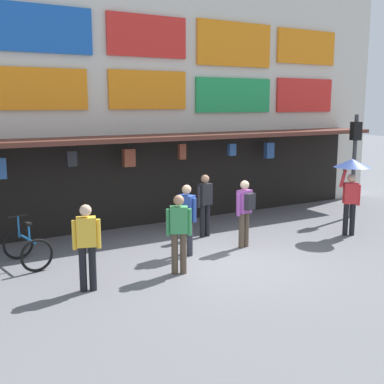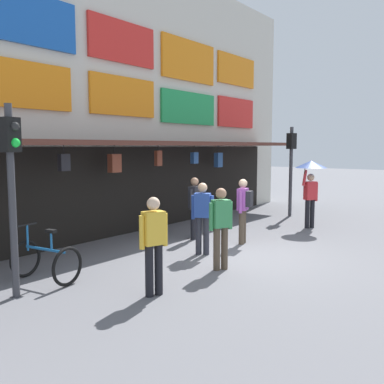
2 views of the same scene
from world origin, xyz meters
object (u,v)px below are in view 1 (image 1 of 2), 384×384
(pedestrian_in_purple, at_px, (245,209))
(pedestrian_with_umbrella, at_px, (352,175))
(traffic_light_far, at_px, (355,149))
(pedestrian_in_white, at_px, (179,230))
(pedestrian_in_green, at_px, (205,202))
(bicycle_parked, at_px, (27,248))
(pedestrian_in_yellow, at_px, (187,216))
(pedestrian_in_red, at_px, (87,243))

(pedestrian_in_purple, bearing_deg, pedestrian_with_umbrella, -9.14)
(traffic_light_far, bearing_deg, pedestrian_in_white, -165.76)
(pedestrian_in_white, xyz_separation_m, pedestrian_in_green, (1.99, 2.19, 0.00))
(bicycle_parked, height_order, pedestrian_in_yellow, pedestrian_in_yellow)
(bicycle_parked, bearing_deg, pedestrian_in_green, 0.47)
(traffic_light_far, relative_size, pedestrian_in_green, 1.90)
(traffic_light_far, bearing_deg, pedestrian_with_umbrella, -139.65)
(bicycle_parked, xyz_separation_m, pedestrian_with_umbrella, (8.07, -1.81, 1.25))
(pedestrian_in_white, xyz_separation_m, pedestrian_in_purple, (2.32, 0.85, 0.04))
(pedestrian_in_white, xyz_separation_m, pedestrian_in_red, (-1.95, 0.03, 0.00))
(pedestrian_in_purple, bearing_deg, pedestrian_in_red, -169.15)
(bicycle_parked, height_order, pedestrian_in_red, pedestrian_in_red)
(pedestrian_with_umbrella, bearing_deg, traffic_light_far, 40.35)
(traffic_light_far, height_order, pedestrian_in_purple, traffic_light_far)
(pedestrian_in_red, height_order, pedestrian_in_purple, same)
(traffic_light_far, distance_m, pedestrian_in_red, 9.37)
(pedestrian_in_yellow, relative_size, pedestrian_in_green, 1.00)
(pedestrian_in_white, bearing_deg, pedestrian_with_umbrella, 3.69)
(pedestrian_in_red, bearing_deg, pedestrian_in_green, 28.71)
(pedestrian_in_red, height_order, pedestrian_in_green, same)
(pedestrian_in_green, bearing_deg, traffic_light_far, -4.17)
(pedestrian_in_white, height_order, pedestrian_with_umbrella, pedestrian_with_umbrella)
(pedestrian_with_umbrella, xyz_separation_m, pedestrian_in_yellow, (-4.67, 0.68, -0.69))
(pedestrian_in_purple, distance_m, pedestrian_in_green, 1.38)
(traffic_light_far, distance_m, pedestrian_in_green, 5.32)
(traffic_light_far, distance_m, pedestrian_in_white, 7.49)
(bicycle_parked, height_order, pedestrian_in_green, pedestrian_in_green)
(pedestrian_with_umbrella, height_order, pedestrian_in_yellow, pedestrian_with_umbrella)
(traffic_light_far, relative_size, pedestrian_in_purple, 1.90)
(pedestrian_with_umbrella, bearing_deg, pedestrian_in_purple, 170.86)
(pedestrian_in_red, xyz_separation_m, pedestrian_in_purple, (4.27, 0.82, 0.04))
(pedestrian_in_white, relative_size, pedestrian_with_umbrella, 0.81)
(traffic_light_far, xyz_separation_m, pedestrian_with_umbrella, (-1.73, -1.47, -0.50))
(traffic_light_far, xyz_separation_m, pedestrian_in_purple, (-4.85, -0.96, -1.16))
(pedestrian_in_white, distance_m, pedestrian_in_red, 1.95)
(bicycle_parked, distance_m, pedestrian_in_yellow, 3.62)
(pedestrian_with_umbrella, height_order, pedestrian_in_green, pedestrian_with_umbrella)
(traffic_light_far, xyz_separation_m, pedestrian_in_white, (-7.16, -1.82, -1.19))
(pedestrian_in_white, height_order, pedestrian_in_yellow, same)
(bicycle_parked, xyz_separation_m, pedestrian_in_white, (2.63, -2.16, 0.55))
(bicycle_parked, distance_m, pedestrian_in_green, 4.66)
(bicycle_parked, bearing_deg, pedestrian_in_yellow, -18.39)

